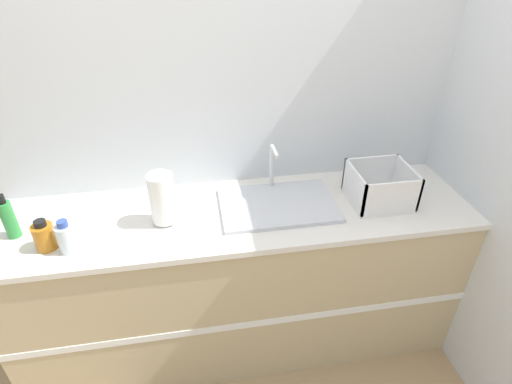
{
  "coord_description": "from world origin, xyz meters",
  "views": [
    {
      "loc": [
        -0.19,
        -1.3,
        2.06
      ],
      "look_at": [
        0.08,
        0.27,
        1.05
      ],
      "focal_mm": 28.0,
      "sensor_mm": 36.0,
      "label": 1
    }
  ],
  "objects_px": {
    "bottle_clear": "(67,238)",
    "bottle_amber": "(44,236)",
    "sink": "(278,203)",
    "bottle_green": "(9,219)",
    "paper_towel_roll": "(162,199)",
    "dish_rack": "(379,189)"
  },
  "relations": [
    {
      "from": "bottle_clear",
      "to": "bottle_amber",
      "type": "height_order",
      "value": "bottle_clear"
    },
    {
      "from": "paper_towel_roll",
      "to": "bottle_green",
      "type": "distance_m",
      "value": 0.67
    },
    {
      "from": "bottle_clear",
      "to": "sink",
      "type": "bearing_deg",
      "value": 10.92
    },
    {
      "from": "paper_towel_roll",
      "to": "bottle_amber",
      "type": "relative_size",
      "value": 1.77
    },
    {
      "from": "paper_towel_roll",
      "to": "bottle_green",
      "type": "height_order",
      "value": "paper_towel_roll"
    },
    {
      "from": "dish_rack",
      "to": "bottle_green",
      "type": "distance_m",
      "value": 1.73
    },
    {
      "from": "bottle_green",
      "to": "bottle_clear",
      "type": "distance_m",
      "value": 0.3
    },
    {
      "from": "paper_towel_roll",
      "to": "bottle_green",
      "type": "xyz_separation_m",
      "value": [
        -0.67,
        0.0,
        -0.03
      ]
    },
    {
      "from": "sink",
      "to": "dish_rack",
      "type": "distance_m",
      "value": 0.52
    },
    {
      "from": "dish_rack",
      "to": "bottle_amber",
      "type": "relative_size",
      "value": 2.03
    },
    {
      "from": "sink",
      "to": "dish_rack",
      "type": "xyz_separation_m",
      "value": [
        0.51,
        -0.04,
        0.06
      ]
    },
    {
      "from": "bottle_green",
      "to": "sink",
      "type": "bearing_deg",
      "value": 1.86
    },
    {
      "from": "dish_rack",
      "to": "bottle_clear",
      "type": "relative_size",
      "value": 1.88
    },
    {
      "from": "paper_towel_roll",
      "to": "bottle_clear",
      "type": "xyz_separation_m",
      "value": [
        -0.4,
        -0.14,
        -0.06
      ]
    },
    {
      "from": "sink",
      "to": "bottle_green",
      "type": "bearing_deg",
      "value": -178.14
    },
    {
      "from": "bottle_clear",
      "to": "paper_towel_roll",
      "type": "bearing_deg",
      "value": 19.57
    },
    {
      "from": "sink",
      "to": "bottle_amber",
      "type": "xyz_separation_m",
      "value": [
        -1.05,
        -0.15,
        0.05
      ]
    },
    {
      "from": "sink",
      "to": "bottle_green",
      "type": "relative_size",
      "value": 2.65
    },
    {
      "from": "dish_rack",
      "to": "bottle_green",
      "type": "bearing_deg",
      "value": 179.86
    },
    {
      "from": "sink",
      "to": "dish_rack",
      "type": "relative_size",
      "value": 1.98
    },
    {
      "from": "sink",
      "to": "paper_towel_roll",
      "type": "bearing_deg",
      "value": -175.67
    },
    {
      "from": "bottle_green",
      "to": "bottle_clear",
      "type": "relative_size",
      "value": 1.4
    }
  ]
}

